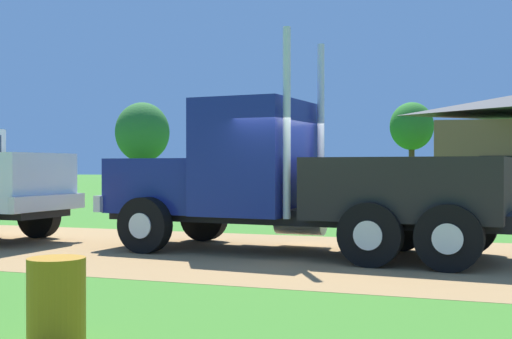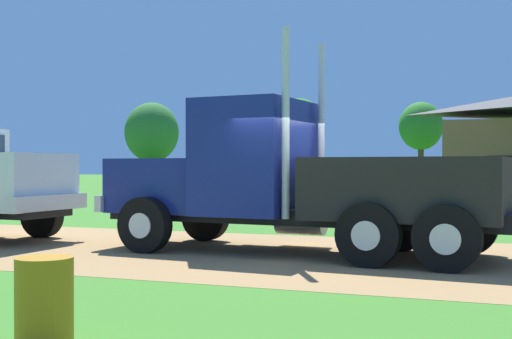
{
  "view_description": "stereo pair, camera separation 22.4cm",
  "coord_description": "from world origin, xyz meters",
  "views": [
    {
      "loc": [
        3.22,
        -12.06,
        1.65
      ],
      "look_at": [
        -1.23,
        0.37,
        1.58
      ],
      "focal_mm": 47.83,
      "sensor_mm": 36.0,
      "label": 1
    },
    {
      "loc": [
        3.43,
        -11.98,
        1.65
      ],
      "look_at": [
        -1.23,
        0.37,
        1.58
      ],
      "focal_mm": 47.83,
      "sensor_mm": 36.0,
      "label": 2
    }
  ],
  "objects": [
    {
      "name": "truck_foreground_white",
      "position": [
        -0.42,
        0.33,
        1.32
      ],
      "size": [
        7.96,
        3.17,
        4.09
      ],
      "color": "black",
      "rests_on": "ground_plane"
    },
    {
      "name": "tree_mid",
      "position": [
        -11.75,
        37.57,
        4.75
      ],
      "size": [
        3.66,
        3.66,
        6.8
      ],
      "color": "#513823",
      "rests_on": "ground_plane"
    },
    {
      "name": "tree_left",
      "position": [
        -26.85,
        41.78,
        4.66
      ],
      "size": [
        4.84,
        4.84,
        7.33
      ],
      "color": "#513823",
      "rests_on": "ground_plane"
    },
    {
      "name": "steel_barrel",
      "position": [
        -0.56,
        -6.88,
        0.41
      ],
      "size": [
        0.52,
        0.52,
        0.82
      ],
      "primitive_type": "cylinder",
      "color": "#B27214",
      "rests_on": "ground_plane"
    },
    {
      "name": "ground_plane",
      "position": [
        0.0,
        0.0,
        0.0
      ],
      "size": [
        200.0,
        200.0,
        0.0
      ],
      "primitive_type": "plane",
      "color": "#387223"
    },
    {
      "name": "dirt_track",
      "position": [
        0.0,
        0.0,
        0.0
      ],
      "size": [
        120.0,
        6.78,
        0.01
      ],
      "primitive_type": "cube",
      "color": "#9A7547",
      "rests_on": "ground_plane"
    },
    {
      "name": "tree_right",
      "position": [
        -3.02,
        40.17,
        4.6
      ],
      "size": [
        3.27,
        3.27,
        6.45
      ],
      "color": "#513823",
      "rests_on": "ground_plane"
    }
  ]
}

